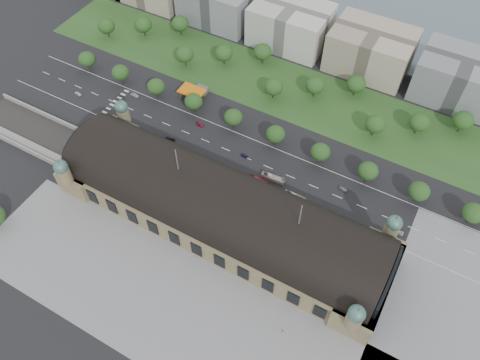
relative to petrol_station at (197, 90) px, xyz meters
The scene contains 52 objects.
ground 84.71m from the petrol_station, 50.45° to the right, with size 900.00×900.00×0.00m, color black.
station 84.98m from the petrol_station, 50.45° to the right, with size 150.00×48.40×44.30m.
track_cutting 87.79m from the petrol_station, 129.73° to the right, with size 70.00×24.00×3.10m.
plaza_south 126.63m from the petrol_station, 59.68° to the right, with size 190.00×48.00×0.12m, color gray.
plaza_east 169.97m from the petrol_station, 22.59° to the right, with size 56.00×100.00×0.12m, color gray.
road_slab 43.62m from the petrol_station, 38.82° to the right, with size 260.00×26.00×0.10m, color black.
grass_belt 47.86m from the petrol_station, 35.47° to the left, with size 300.00×45.00×0.10m, color #295020.
petrol_station is the anchor object (origin of this frame).
office_2 73.13m from the petrol_station, 111.07° to the left, with size 45.00×32.00×24.00m, color gray.
office_3 72.38m from the petrol_station, 70.56° to the left, with size 45.00×32.00×24.00m, color silver.
office_4 100.64m from the petrol_station, 42.50° to the left, with size 45.00×32.00×24.00m, color #BEAD95.
office_5 141.49m from the petrol_station, 28.66° to the left, with size 45.00×32.00×24.00m, color gray.
tree_row_0 67.38m from the petrol_station, 169.47° to the right, with size 9.60×9.60×11.52m.
tree_row_1 44.08m from the petrol_station, 163.73° to the right, with size 9.60×9.60×11.52m.
tree_row_2 22.32m from the petrol_station, 145.83° to the right, with size 9.60×9.60×11.52m.
tree_row_3 14.35m from the petrol_station, 64.33° to the right, with size 9.60×9.60×11.52m.
tree_row_4 32.64m from the petrol_station, 22.33° to the right, with size 9.60×9.60×11.52m.
tree_row_5 55.47m from the petrol_station, 12.84° to the right, with size 9.60×9.60×11.52m.
tree_row_6 78.99m from the petrol_station, ahead, with size 9.60×9.60×11.52m.
tree_row_7 102.74m from the petrol_station, ahead, with size 9.60×9.60×11.52m.
tree_row_8 126.58m from the petrol_station, ahead, with size 9.60×9.60×11.52m.
tree_row_9 150.47m from the petrol_station, ahead, with size 9.60×9.60×11.52m.
tree_belt_0 78.30m from the petrol_station, 166.89° to the left, with size 10.40×10.40×12.48m.
tree_belt_1 64.57m from the petrol_station, 152.50° to the left, with size 10.40×10.40×12.48m.
tree_belt_2 56.72m from the petrol_station, 132.40° to the left, with size 10.40×10.40×12.48m.
tree_belt_3 26.54m from the petrol_station, 137.15° to the left, with size 10.40×10.40×12.48m.
tree_belt_4 30.15m from the petrol_station, 90.18° to the left, with size 10.40×10.40×12.48m.
tree_belt_5 46.08m from the petrol_station, 65.62° to the left, with size 10.40×10.40×12.48m.
tree_belt_6 42.15m from the petrol_station, 25.05° to the left, with size 10.40×10.40×12.48m.
tree_belt_7 64.40m from the petrol_station, 27.57° to the left, with size 10.40×10.40×12.48m.
tree_belt_8 86.76m from the petrol_station, 28.79° to the left, with size 10.40×10.40×12.48m.
tree_belt_9 96.68m from the petrol_station, 10.57° to the left, with size 10.40×10.40×12.48m.
tree_belt_10 117.83m from the petrol_station, 14.62° to the left, with size 10.40×10.40×12.48m.
tree_belt_11 139.39m from the petrol_station, 17.43° to the left, with size 10.40×10.40×12.48m.
traffic_car_0 66.16m from the petrol_station, 150.90° to the right, with size 1.73×4.29×1.46m, color silver.
traffic_car_1 34.70m from the petrol_station, 148.57° to the right, with size 1.73×4.96×1.63m, color gray.
traffic_car_2 36.61m from the petrol_station, 80.63° to the right, with size 2.56×5.56×1.54m, color black.
traffic_car_3 24.12m from the petrol_station, 54.31° to the right, with size 1.83×4.49×1.30m, color maroon.
traffic_car_4 51.86m from the petrol_station, 31.22° to the right, with size 1.54×3.83×1.31m, color #182244.
traffic_car_5 97.41m from the petrol_station, 13.41° to the right, with size 1.43×4.09×1.35m, color #54575B.
traffic_car_6 128.67m from the petrol_station, 14.80° to the right, with size 2.24×4.86×1.35m, color silver.
parked_car_0 48.05m from the petrol_station, 122.93° to the right, with size 1.50×4.31×1.42m, color black.
parked_car_1 48.04m from the petrol_station, 122.93° to the right, with size 2.73×5.92×1.65m, color maroon.
parked_car_2 46.12m from the petrol_station, 105.98° to the right, with size 2.14×5.27×1.53m, color #182645.
parked_car_3 43.10m from the petrol_station, 88.08° to the right, with size 1.88×4.68×1.59m, color #505257.
parked_car_4 52.16m from the petrol_station, 58.18° to the right, with size 1.67×4.79×1.58m, color silver.
parked_car_5 44.33m from the petrol_station, 65.49° to the right, with size 2.68×5.81×1.62m, color gray.
parked_car_6 51.34m from the petrol_station, 59.06° to the right, with size 1.88×4.62×1.34m, color black.
bus_west 69.85m from the petrol_station, 33.24° to the right, with size 2.61×11.15×3.11m, color red.
bus_mid 71.54m from the petrol_station, 27.73° to the right, with size 2.69×11.51×3.21m, color silver.
bus_east 86.49m from the petrol_station, 26.28° to the right, with size 2.70×11.53×3.21m, color beige.
pedestrian_0 138.70m from the petrol_station, 44.26° to the right, with size 0.79×0.45×1.62m, color gray.
Camera 1 is at (61.41, -93.84, 177.12)m, focal length 35.00 mm.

